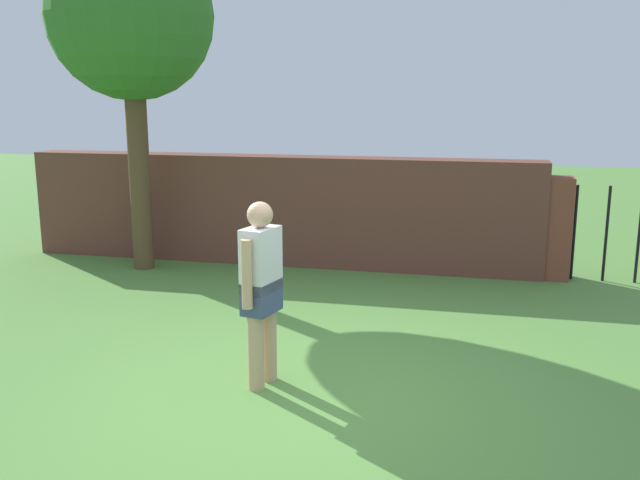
# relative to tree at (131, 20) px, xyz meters

# --- Properties ---
(ground_plane) EXTENTS (40.00, 40.00, 0.00)m
(ground_plane) POSITION_rel_tree_xyz_m (3.29, -3.70, -3.47)
(ground_plane) COLOR #568C3D
(brick_wall) EXTENTS (7.66, 0.50, 1.60)m
(brick_wall) POSITION_rel_tree_xyz_m (1.79, 0.76, -2.67)
(brick_wall) COLOR brown
(brick_wall) RESTS_ON ground
(tree) EXTENTS (2.26, 2.26, 4.65)m
(tree) POSITION_rel_tree_xyz_m (0.00, 0.00, 0.00)
(tree) COLOR brown
(tree) RESTS_ON ground
(person) EXTENTS (0.30, 0.53, 1.62)m
(person) POSITION_rel_tree_xyz_m (2.94, -3.53, -2.58)
(person) COLOR tan
(person) RESTS_ON ground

